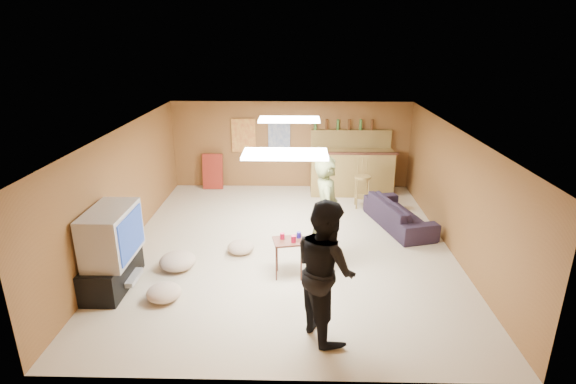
{
  "coord_description": "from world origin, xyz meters",
  "views": [
    {
      "loc": [
        0.19,
        -7.65,
        3.78
      ],
      "look_at": [
        0.0,
        0.2,
        1.0
      ],
      "focal_mm": 28.0,
      "sensor_mm": 36.0,
      "label": 1
    }
  ],
  "objects_px": {
    "person_black": "(325,269)",
    "tv_body": "(111,234)",
    "bar_counter": "(352,173)",
    "sofa": "(399,213)",
    "person_olive": "(327,213)",
    "tray_table": "(289,258)"
  },
  "relations": [
    {
      "from": "tv_body",
      "to": "person_black",
      "type": "xyz_separation_m",
      "value": [
        3.19,
        -1.08,
        0.04
      ]
    },
    {
      "from": "tv_body",
      "to": "bar_counter",
      "type": "height_order",
      "value": "tv_body"
    },
    {
      "from": "tv_body",
      "to": "person_black",
      "type": "height_order",
      "value": "person_black"
    },
    {
      "from": "bar_counter",
      "to": "sofa",
      "type": "bearing_deg",
      "value": -68.83
    },
    {
      "from": "person_olive",
      "to": "bar_counter",
      "type": "bearing_deg",
      "value": -14.83
    },
    {
      "from": "sofa",
      "to": "tray_table",
      "type": "height_order",
      "value": "tray_table"
    },
    {
      "from": "bar_counter",
      "to": "tray_table",
      "type": "xyz_separation_m",
      "value": [
        -1.45,
        -4.07,
        -0.23
      ]
    },
    {
      "from": "tv_body",
      "to": "tray_table",
      "type": "xyz_separation_m",
      "value": [
        2.7,
        0.38,
        -0.58
      ]
    },
    {
      "from": "bar_counter",
      "to": "person_olive",
      "type": "distance_m",
      "value": 3.85
    },
    {
      "from": "tv_body",
      "to": "person_olive",
      "type": "bearing_deg",
      "value": 12.24
    },
    {
      "from": "bar_counter",
      "to": "person_black",
      "type": "xyz_separation_m",
      "value": [
        -0.96,
        -5.53,
        0.39
      ]
    },
    {
      "from": "person_black",
      "to": "tv_body",
      "type": "bearing_deg",
      "value": 46.52
    },
    {
      "from": "bar_counter",
      "to": "person_black",
      "type": "relative_size",
      "value": 1.06
    },
    {
      "from": "tv_body",
      "to": "tray_table",
      "type": "bearing_deg",
      "value": 7.96
    },
    {
      "from": "tv_body",
      "to": "tray_table",
      "type": "height_order",
      "value": "tv_body"
    },
    {
      "from": "bar_counter",
      "to": "sofa",
      "type": "xyz_separation_m",
      "value": [
        0.77,
        -1.99,
        -0.27
      ]
    },
    {
      "from": "person_black",
      "to": "sofa",
      "type": "distance_m",
      "value": 4.0
    },
    {
      "from": "person_olive",
      "to": "tray_table",
      "type": "distance_m",
      "value": 0.96
    },
    {
      "from": "tv_body",
      "to": "person_black",
      "type": "bearing_deg",
      "value": -18.71
    },
    {
      "from": "sofa",
      "to": "person_black",
      "type": "bearing_deg",
      "value": 138.31
    },
    {
      "from": "bar_counter",
      "to": "person_black",
      "type": "height_order",
      "value": "person_black"
    },
    {
      "from": "person_olive",
      "to": "tray_table",
      "type": "height_order",
      "value": "person_olive"
    }
  ]
}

